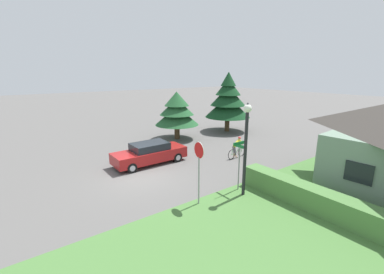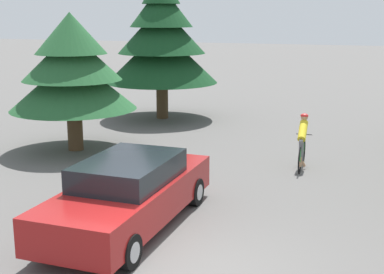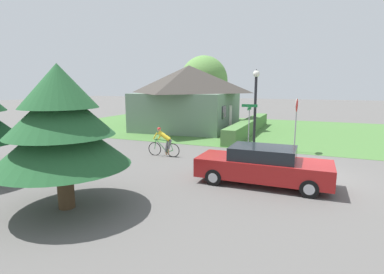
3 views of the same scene
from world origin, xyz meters
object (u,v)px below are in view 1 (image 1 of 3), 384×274
cyclist (237,148)px  stop_sign (199,160)px  conifer_tall_near (177,111)px  street_lamp (246,137)px  sedan_left_lane (150,153)px  conifer_tall_far (228,100)px  street_name_sign (239,156)px

cyclist → stop_sign: size_ratio=0.59×
stop_sign → conifer_tall_near: 12.02m
street_lamp → sedan_left_lane: bearing=-166.3°
cyclist → stop_sign: bearing=-153.2°
sedan_left_lane → cyclist: (2.53, 5.45, 0.03)m
cyclist → stop_sign: 7.24m
conifer_tall_near → stop_sign: bearing=-28.4°
sedan_left_lane → street_lamp: size_ratio=1.06×
conifer_tall_near → street_lamp: bearing=-16.9°
sedan_left_lane → conifer_tall_near: 6.97m
stop_sign → conifer_tall_far: (-10.12, 11.50, 1.09)m
conifer_tall_near → cyclist: bearing=3.4°
stop_sign → street_lamp: street_lamp is taller
sedan_left_lane → conifer_tall_near: bearing=41.1°
sedan_left_lane → stop_sign: bearing=-96.8°
stop_sign → street_lamp: 2.54m
cyclist → conifer_tall_near: (-6.98, -0.42, 1.82)m
sedan_left_lane → street_name_sign: bearing=-73.6°
sedan_left_lane → conifer_tall_far: (-4.00, 10.81, 2.49)m
street_name_sign → conifer_tall_far: conifer_tall_far is taller
cyclist → street_name_sign: street_name_sign is taller
street_name_sign → conifer_tall_near: conifer_tall_near is taller
stop_sign → street_name_sign: size_ratio=1.15×
sedan_left_lane → street_name_sign: size_ratio=1.88×
stop_sign → conifer_tall_near: bearing=-23.8°
sedan_left_lane → cyclist: cyclist is taller
conifer_tall_near → conifer_tall_far: 5.83m
sedan_left_lane → street_lamp: 7.25m
conifer_tall_near → street_name_sign: bearing=-16.7°
street_lamp → conifer_tall_near: bearing=163.1°
street_lamp → cyclist: bearing=137.5°
street_name_sign → conifer_tall_near: 11.09m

